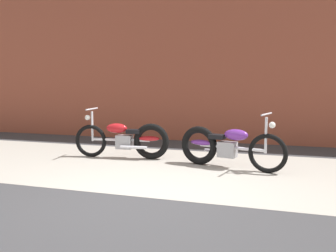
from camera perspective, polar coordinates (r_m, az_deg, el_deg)
name	(u,v)px	position (r m, az deg, el deg)	size (l,w,h in m)	color
ground_plane	(141,197)	(4.83, -4.39, -11.39)	(80.00, 80.00, 0.00)	#38383A
sidewalk_slab	(177,168)	(6.43, 1.40, -6.82)	(36.00, 3.50, 0.01)	#9E998E
brick_building_wall	(212,44)	(9.69, 7.17, 12.96)	(36.00, 0.50, 5.17)	brown
motorcycle_red	(128,139)	(7.28, -6.50, -2.13)	(2.00, 0.58, 1.03)	black
motorcycle_purple	(223,146)	(6.50, 8.94, -3.19)	(1.97, 0.75, 1.03)	black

